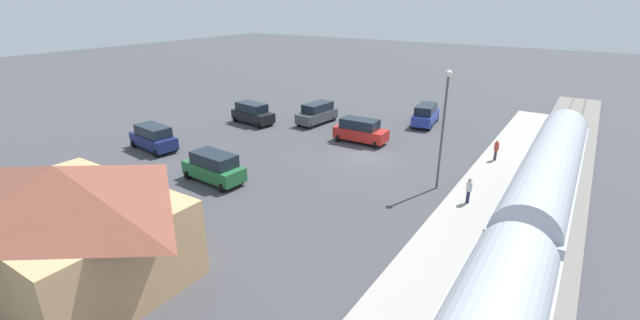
# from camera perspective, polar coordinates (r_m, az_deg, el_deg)

# --- Properties ---
(ground_plane) EXTENTS (200.00, 200.00, 0.00)m
(ground_plane) POSITION_cam_1_polar(r_m,az_deg,el_deg) (35.89, 5.91, 0.37)
(ground_plane) COLOR #424247
(railway_track) EXTENTS (4.80, 70.00, 0.30)m
(railway_track) POSITION_cam_1_polar(r_m,az_deg,el_deg) (32.53, 28.40, -4.24)
(railway_track) COLOR slate
(railway_track) RESTS_ON ground
(platform) EXTENTS (3.20, 46.00, 0.30)m
(platform) POSITION_cam_1_polar(r_m,az_deg,el_deg) (32.89, 21.57, -2.74)
(platform) COLOR #A8A399
(platform) RESTS_ON ground
(station_building) EXTENTS (11.04, 7.96, 5.69)m
(station_building) POSITION_cam_1_polar(r_m,az_deg,el_deg) (22.84, -30.92, -7.08)
(station_building) COLOR tan
(station_building) RESTS_ON ground
(pedestrian_on_platform) EXTENTS (0.36, 0.36, 1.71)m
(pedestrian_on_platform) POSITION_cam_1_polar(r_m,az_deg,el_deg) (28.40, 19.45, -3.70)
(pedestrian_on_platform) COLOR #23284C
(pedestrian_on_platform) RESTS_ON platform
(pedestrian_waiting_far) EXTENTS (0.36, 0.36, 1.71)m
(pedestrian_waiting_far) POSITION_cam_1_polar(r_m,az_deg,el_deg) (36.72, 22.68, 1.42)
(pedestrian_waiting_far) COLOR #333338
(pedestrian_waiting_far) RESTS_ON platform
(suv_navy) EXTENTS (5.12, 2.89, 2.22)m
(suv_navy) POSITION_cam_1_polar(r_m,az_deg,el_deg) (39.90, -21.56, 2.86)
(suv_navy) COLOR navy
(suv_navy) RESTS_ON ground
(suv_red) EXTENTS (4.94, 2.49, 2.22)m
(suv_red) POSITION_cam_1_polar(r_m,az_deg,el_deg) (39.31, 5.47, 4.00)
(suv_red) COLOR red
(suv_red) RESTS_ON ground
(suv_green) EXTENTS (5.03, 2.66, 2.22)m
(suv_green) POSITION_cam_1_polar(r_m,az_deg,el_deg) (31.51, -14.13, -0.92)
(suv_green) COLOR #236638
(suv_green) RESTS_ON ground
(suv_charcoal) EXTENTS (2.43, 5.07, 2.22)m
(suv_charcoal) POSITION_cam_1_polar(r_m,az_deg,el_deg) (45.23, -0.40, 6.35)
(suv_charcoal) COLOR #47494F
(suv_charcoal) RESTS_ON ground
(suv_black) EXTENTS (5.12, 2.91, 2.22)m
(suv_black) POSITION_cam_1_polar(r_m,az_deg,el_deg) (45.81, -9.10, 6.28)
(suv_black) COLOR black
(suv_black) RESTS_ON ground
(suv_blue) EXTENTS (2.59, 5.12, 2.22)m
(suv_blue) POSITION_cam_1_polar(r_m,az_deg,el_deg) (45.97, 14.06, 5.96)
(suv_blue) COLOR #283D9E
(suv_blue) RESTS_ON ground
(light_pole_near_platform) EXTENTS (0.44, 0.44, 8.28)m
(light_pole_near_platform) POSITION_cam_1_polar(r_m,az_deg,el_deg) (29.39, 16.39, 5.55)
(light_pole_near_platform) COLOR #515156
(light_pole_near_platform) RESTS_ON ground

